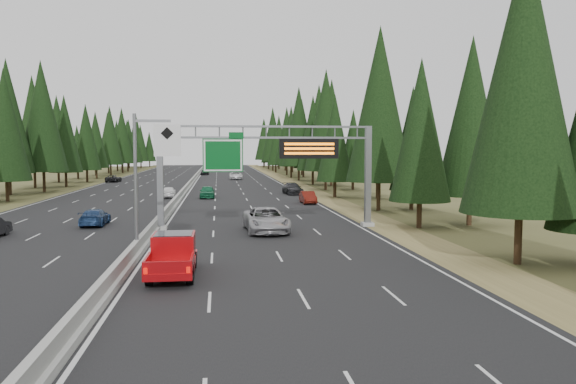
# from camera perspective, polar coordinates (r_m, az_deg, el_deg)

# --- Properties ---
(road) EXTENTS (32.00, 260.00, 0.08)m
(road) POSITION_cam_1_polar(r_m,az_deg,el_deg) (87.79, -10.11, 0.35)
(road) COLOR black
(road) RESTS_ON ground
(shoulder_right) EXTENTS (3.60, 260.00, 0.06)m
(shoulder_right) POSITION_cam_1_polar(r_m,az_deg,el_deg) (88.65, 1.45, 0.45)
(shoulder_right) COLOR olive
(shoulder_right) RESTS_ON ground
(shoulder_left) EXTENTS (3.60, 260.00, 0.06)m
(shoulder_left) POSITION_cam_1_polar(r_m,az_deg,el_deg) (90.50, -21.44, 0.22)
(shoulder_left) COLOR #484822
(shoulder_left) RESTS_ON ground
(median_barrier) EXTENTS (0.70, 260.00, 0.85)m
(median_barrier) POSITION_cam_1_polar(r_m,az_deg,el_deg) (87.77, -10.12, 0.59)
(median_barrier) COLOR gray
(median_barrier) RESTS_ON road
(sign_gantry) EXTENTS (16.75, 0.98, 7.80)m
(sign_gantry) POSITION_cam_1_polar(r_m,az_deg,el_deg) (42.56, -1.34, 3.27)
(sign_gantry) COLOR slate
(sign_gantry) RESTS_ON road
(hov_sign_pole) EXTENTS (2.80, 0.50, 8.00)m
(hov_sign_pole) POSITION_cam_1_polar(r_m,az_deg,el_deg) (32.71, -14.23, 1.85)
(hov_sign_pole) COLOR slate
(hov_sign_pole) RESTS_ON road
(tree_row_right) EXTENTS (11.47, 244.01, 18.85)m
(tree_row_right) POSITION_cam_1_polar(r_m,az_deg,el_deg) (82.47, 5.27, 6.67)
(tree_row_right) COLOR black
(tree_row_right) RESTS_ON ground
(tree_row_left) EXTENTS (11.60, 242.65, 18.70)m
(tree_row_left) POSITION_cam_1_polar(r_m,az_deg,el_deg) (84.88, -25.49, 6.01)
(tree_row_left) COLOR black
(tree_row_left) RESTS_ON ground
(silver_minivan) EXTENTS (3.26, 6.51, 1.77)m
(silver_minivan) POSITION_cam_1_polar(r_m,az_deg,el_deg) (40.82, -2.25, -2.84)
(silver_minivan) COLOR #A1A0A5
(silver_minivan) RESTS_ON road
(red_pickup) EXTENTS (2.09, 5.87, 1.91)m
(red_pickup) POSITION_cam_1_polar(r_m,az_deg,el_deg) (27.73, -11.57, -6.00)
(red_pickup) COLOR black
(red_pickup) RESTS_ON road
(car_ahead_green) EXTENTS (1.85, 4.51, 1.53)m
(car_ahead_green) POSITION_cam_1_polar(r_m,az_deg,el_deg) (69.99, -8.21, 0.03)
(car_ahead_green) COLOR #17663E
(car_ahead_green) RESTS_ON road
(car_ahead_dkred) EXTENTS (1.48, 4.12, 1.35)m
(car_ahead_dkred) POSITION_cam_1_polar(r_m,az_deg,el_deg) (62.24, 2.04, -0.55)
(car_ahead_dkred) COLOR #62160E
(car_ahead_dkred) RESTS_ON road
(car_ahead_dkgrey) EXTENTS (2.60, 5.32, 1.49)m
(car_ahead_dkgrey) POSITION_cam_1_polar(r_m,az_deg,el_deg) (75.01, 0.47, 0.34)
(car_ahead_dkgrey) COLOR black
(car_ahead_dkgrey) RESTS_ON road
(car_ahead_white) EXTENTS (2.56, 5.49, 1.52)m
(car_ahead_white) POSITION_cam_1_polar(r_m,az_deg,el_deg) (113.08, -5.32, 1.69)
(car_ahead_white) COLOR white
(car_ahead_white) RESTS_ON road
(car_ahead_far) EXTENTS (2.12, 4.37, 1.44)m
(car_ahead_far) POSITION_cam_1_polar(r_m,az_deg,el_deg) (133.50, -8.45, 2.05)
(car_ahead_far) COLOR black
(car_ahead_far) RESTS_ON road
(car_onc_blue) EXTENTS (1.87, 4.52, 1.31)m
(car_onc_blue) POSITION_cam_1_polar(r_m,az_deg,el_deg) (46.84, -19.03, -2.43)
(car_onc_blue) COLOR navy
(car_onc_blue) RESTS_ON road
(car_onc_white) EXTENTS (1.86, 4.22, 1.41)m
(car_onc_white) POSITION_cam_1_polar(r_m,az_deg,el_deg) (71.26, -12.02, 0.00)
(car_onc_white) COLOR white
(car_onc_white) RESTS_ON road
(car_onc_far) EXTENTS (2.45, 4.86, 1.32)m
(car_onc_far) POSITION_cam_1_polar(r_m,az_deg,el_deg) (107.97, -17.31, 1.33)
(car_onc_far) COLOR black
(car_onc_far) RESTS_ON road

